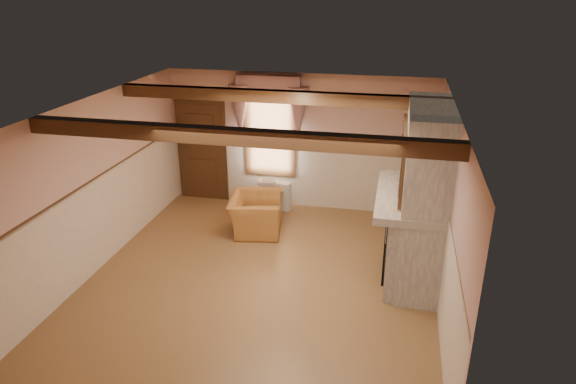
% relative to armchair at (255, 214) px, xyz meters
% --- Properties ---
extents(floor, '(5.50, 6.00, 0.01)m').
position_rel_armchair_xyz_m(floor, '(0.56, -1.59, -0.35)').
color(floor, brown).
rests_on(floor, ground).
extents(ceiling, '(5.50, 6.00, 0.01)m').
position_rel_armchair_xyz_m(ceiling, '(0.56, -1.59, 2.45)').
color(ceiling, silver).
rests_on(ceiling, wall_back).
extents(wall_back, '(5.50, 0.02, 2.80)m').
position_rel_armchair_xyz_m(wall_back, '(0.56, 1.41, 1.05)').
color(wall_back, tan).
rests_on(wall_back, floor).
extents(wall_front, '(5.50, 0.02, 2.80)m').
position_rel_armchair_xyz_m(wall_front, '(0.56, -4.59, 1.05)').
color(wall_front, tan).
rests_on(wall_front, floor).
extents(wall_left, '(0.02, 6.00, 2.80)m').
position_rel_armchair_xyz_m(wall_left, '(-2.19, -1.59, 1.05)').
color(wall_left, tan).
rests_on(wall_left, floor).
extents(wall_right, '(0.02, 6.00, 2.80)m').
position_rel_armchair_xyz_m(wall_right, '(3.31, -1.59, 1.05)').
color(wall_right, tan).
rests_on(wall_right, floor).
extents(wainscot, '(5.50, 6.00, 1.50)m').
position_rel_armchair_xyz_m(wainscot, '(0.56, -1.59, 0.40)').
color(wainscot, beige).
rests_on(wainscot, floor).
extents(chair_rail, '(5.50, 6.00, 0.08)m').
position_rel_armchair_xyz_m(chair_rail, '(0.56, -1.59, 1.15)').
color(chair_rail, black).
rests_on(chair_rail, wainscot).
extents(firebox, '(0.20, 0.95, 0.90)m').
position_rel_armchair_xyz_m(firebox, '(2.56, -0.99, 0.10)').
color(firebox, black).
rests_on(firebox, floor).
extents(armchair, '(1.11, 1.22, 0.70)m').
position_rel_armchair_xyz_m(armchair, '(0.00, 0.00, 0.00)').
color(armchair, '#9E662D').
rests_on(armchair, floor).
extents(side_table, '(0.72, 0.72, 0.55)m').
position_rel_armchair_xyz_m(side_table, '(0.10, 0.77, -0.08)').
color(side_table, brown).
rests_on(side_table, floor).
extents(book_stack, '(0.33, 0.37, 0.20)m').
position_rel_armchair_xyz_m(book_stack, '(0.06, 0.78, 0.30)').
color(book_stack, '#B7AD8C').
rests_on(book_stack, side_table).
extents(radiator, '(0.72, 0.29, 0.60)m').
position_rel_armchair_xyz_m(radiator, '(0.11, 1.11, -0.05)').
color(radiator, silver).
rests_on(radiator, floor).
extents(bowl, '(0.31, 0.31, 0.08)m').
position_rel_armchair_xyz_m(bowl, '(2.80, -0.78, 1.11)').
color(bowl, brown).
rests_on(bowl, mantel).
extents(mantel_clock, '(0.14, 0.24, 0.20)m').
position_rel_armchair_xyz_m(mantel_clock, '(2.80, -0.40, 1.17)').
color(mantel_clock, black).
rests_on(mantel_clock, mantel).
extents(oil_lamp, '(0.11, 0.11, 0.28)m').
position_rel_armchair_xyz_m(oil_lamp, '(2.80, -0.67, 1.21)').
color(oil_lamp, '#B59333').
rests_on(oil_lamp, mantel).
extents(candle_red, '(0.06, 0.06, 0.16)m').
position_rel_armchair_xyz_m(candle_red, '(2.80, -1.70, 1.15)').
color(candle_red, '#A41424').
rests_on(candle_red, mantel).
extents(jar_yellow, '(0.06, 0.06, 0.12)m').
position_rel_armchair_xyz_m(jar_yellow, '(2.80, -1.24, 1.13)').
color(jar_yellow, gold).
rests_on(jar_yellow, mantel).
extents(fireplace, '(0.85, 2.00, 2.80)m').
position_rel_armchair_xyz_m(fireplace, '(2.98, -0.99, 1.05)').
color(fireplace, gray).
rests_on(fireplace, floor).
extents(mantel, '(1.05, 2.05, 0.12)m').
position_rel_armchair_xyz_m(mantel, '(2.80, -0.99, 1.01)').
color(mantel, gray).
rests_on(mantel, fireplace).
extents(overmantel_mirror, '(0.06, 1.44, 1.04)m').
position_rel_armchair_xyz_m(overmantel_mirror, '(2.62, -0.99, 1.62)').
color(overmantel_mirror, silver).
rests_on(overmantel_mirror, fireplace).
extents(door, '(1.10, 0.10, 2.10)m').
position_rel_armchair_xyz_m(door, '(-1.54, 1.35, 0.70)').
color(door, black).
rests_on(door, floor).
extents(window, '(1.06, 0.08, 2.02)m').
position_rel_armchair_xyz_m(window, '(-0.04, 1.38, 1.30)').
color(window, white).
rests_on(window, wall_back).
extents(window_drapes, '(1.30, 0.14, 1.40)m').
position_rel_armchair_xyz_m(window_drapes, '(-0.04, 1.29, 1.90)').
color(window_drapes, gray).
rests_on(window_drapes, wall_back).
extents(ceiling_beam_front, '(5.50, 0.18, 0.20)m').
position_rel_armchair_xyz_m(ceiling_beam_front, '(0.56, -2.79, 2.35)').
color(ceiling_beam_front, black).
rests_on(ceiling_beam_front, ceiling).
extents(ceiling_beam_back, '(5.50, 0.18, 0.20)m').
position_rel_armchair_xyz_m(ceiling_beam_back, '(0.56, -0.39, 2.35)').
color(ceiling_beam_back, black).
rests_on(ceiling_beam_back, ceiling).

